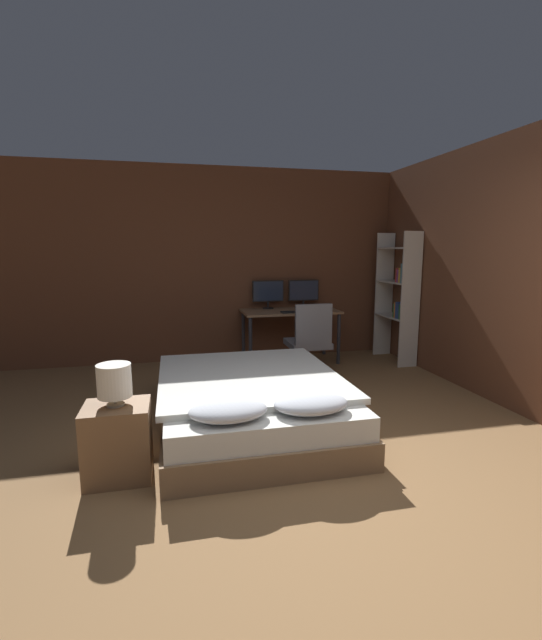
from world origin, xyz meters
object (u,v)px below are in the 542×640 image
bedside_lamp (114,381)px  bookshelf (399,292)px  office_chair (309,347)px  desk (290,317)px  bed (251,402)px  monitor_right (304,292)px  monitor_left (268,293)px  keyboard (295,312)px  computer_mouse (314,311)px  nightstand (118,441)px

bedside_lamp → bookshelf: 4.22m
office_chair → desk: bearing=91.9°
desk → bookshelf: size_ratio=0.74×
bed → monitor_right: 2.74m
monitor_left → keyboard: monitor_left is taller
desk → bed: bearing=-114.0°
desk → bookshelf: bearing=-13.6°
bedside_lamp → desk: bedside_lamp is taller
monitor_right → computer_mouse: size_ratio=6.43×
nightstand → monitor_left: size_ratio=1.16×
bookshelf → desk: bearing=166.4°
bedside_lamp → computer_mouse: size_ratio=4.14×
bed → nightstand: 1.23m
nightstand → bedside_lamp: bedside_lamp is taller
bed → bedside_lamp: (-1.05, -0.63, 0.47)m
nightstand → office_chair: office_chair is taller
bed → nightstand: size_ratio=3.90×
keyboard → desk: bearing=90.0°
monitor_left → computer_mouse: (0.54, -0.46, -0.21)m
bedside_lamp → nightstand: bearing=-90.0°
monitor_left → bookshelf: (1.73, -0.59, 0.02)m
office_chair → bookshelf: bearing=16.4°
bedside_lamp → desk: size_ratio=0.22×
keyboard → computer_mouse: (0.28, 0.00, 0.01)m
monitor_left → computer_mouse: 0.74m
bedside_lamp → keyboard: bearing=51.5°
office_chair → bed: bearing=-126.0°
bedside_lamp → monitor_left: monitor_left is taller
bed → bedside_lamp: size_ratio=7.06×
bed → monitor_right: bearing=62.7°
bedside_lamp → desk: bearing=53.9°
nightstand → bookshelf: (3.47, 2.39, 0.72)m
monitor_left → office_chair: bearing=-73.9°
monitor_left → keyboard: bearing=-60.0°
office_chair → nightstand: bearing=-135.9°
computer_mouse → bookshelf: 1.22m
monitor_left → desk: bearing=-41.1°
monitor_left → bookshelf: size_ratio=0.25×
desk → monitor_left: 0.48m
monitor_right → computer_mouse: (0.01, -0.46, -0.21)m
nightstand → bedside_lamp: 0.44m
monitor_left → office_chair: monitor_left is taller
bed → monitor_left: (0.68, 2.35, 0.73)m
bedside_lamp → monitor_right: bearing=52.7°
office_chair → monitor_left: bearing=106.1°
monitor_right → computer_mouse: bearing=-88.6°
bed → bookshelf: (2.41, 1.76, 0.75)m
keyboard → bookshelf: bearing=-4.9°
desk → computer_mouse: bearing=-39.6°
bed → computer_mouse: 2.31m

